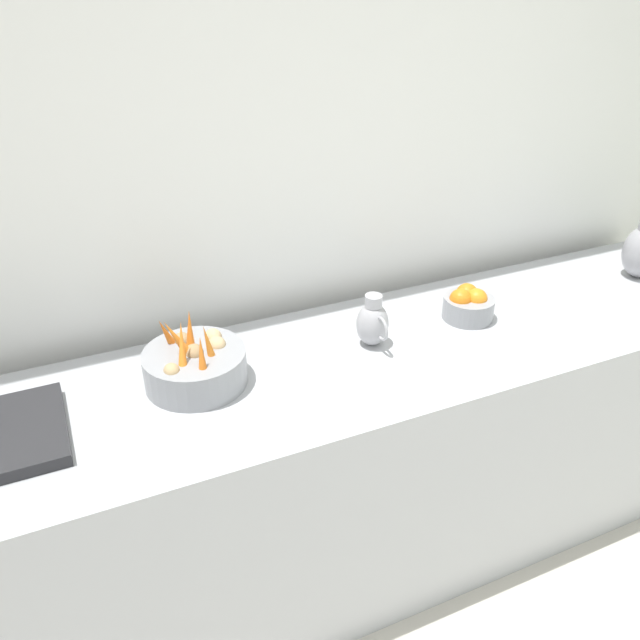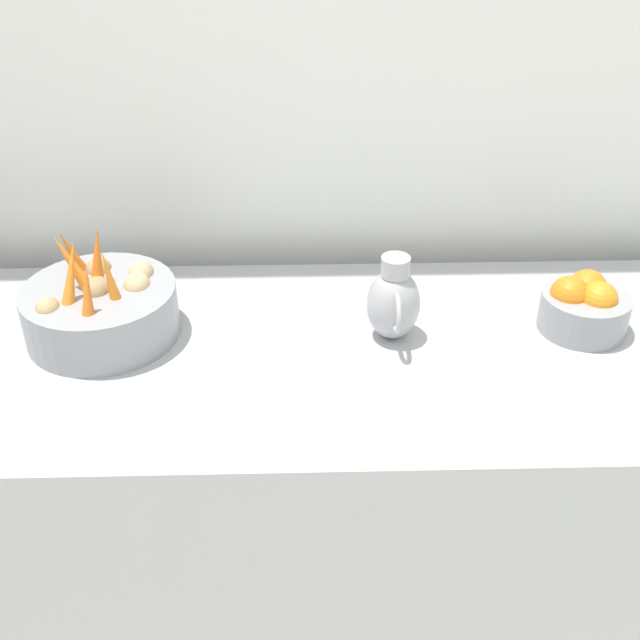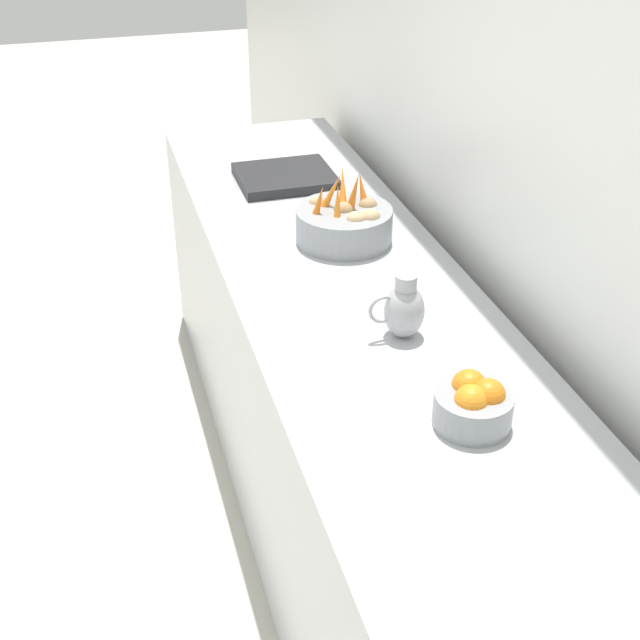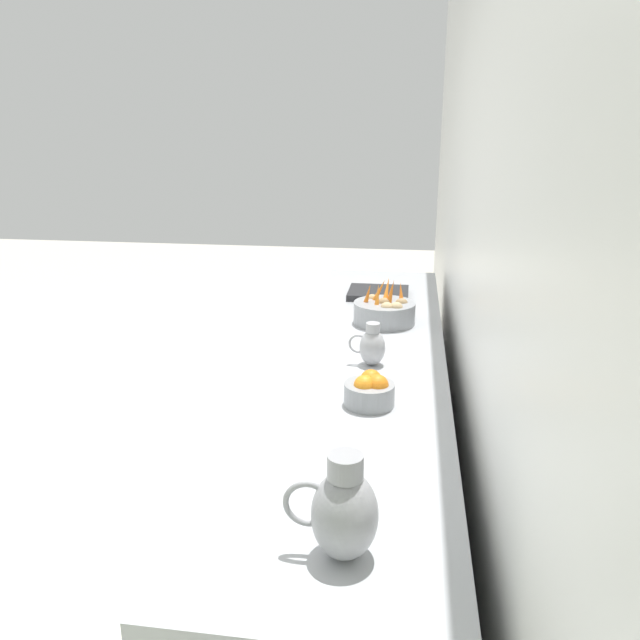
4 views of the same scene
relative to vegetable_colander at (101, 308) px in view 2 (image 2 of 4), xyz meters
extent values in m
cube|color=#ADAFB5|center=(0.07, 0.43, -0.51)|extent=(0.69, 3.23, 0.90)
cylinder|color=gray|center=(0.00, 0.00, -0.01)|extent=(0.30, 0.30, 0.11)
torus|color=gray|center=(0.00, 0.00, -0.05)|extent=(0.18, 0.18, 0.01)
cone|color=orange|center=(-0.03, 0.00, 0.09)|extent=(0.07, 0.06, 0.15)
cone|color=orange|center=(0.03, -0.04, 0.09)|extent=(0.09, 0.06, 0.14)
cone|color=orange|center=(0.08, 0.00, 0.08)|extent=(0.06, 0.04, 0.12)
cone|color=orange|center=(-0.08, -0.06, 0.08)|extent=(0.04, 0.07, 0.11)
cone|color=orange|center=(0.04, 0.04, 0.08)|extent=(0.04, 0.05, 0.12)
cone|color=orange|center=(-0.01, -0.04, 0.09)|extent=(0.06, 0.10, 0.15)
ellipsoid|color=tan|center=(0.07, -0.08, 0.04)|extent=(0.05, 0.05, 0.04)
ellipsoid|color=#9E7F56|center=(0.00, 0.00, 0.04)|extent=(0.06, 0.05, 0.05)
ellipsoid|color=#9E7F56|center=(-0.08, -0.01, 0.04)|extent=(0.06, 0.05, 0.05)
ellipsoid|color=tan|center=(-0.01, 0.07, 0.04)|extent=(0.06, 0.05, 0.05)
ellipsoid|color=tan|center=(-0.06, 0.08, 0.04)|extent=(0.06, 0.05, 0.05)
cylinder|color=gray|center=(0.01, 0.96, -0.02)|extent=(0.18, 0.18, 0.08)
sphere|color=orange|center=(-0.02, 0.97, 0.02)|extent=(0.08, 0.08, 0.08)
sphere|color=orange|center=(0.00, 0.93, 0.02)|extent=(0.08, 0.08, 0.08)
sphere|color=orange|center=(0.02, 0.98, 0.02)|extent=(0.08, 0.08, 0.08)
ellipsoid|color=#A3A3A8|center=(0.02, 0.58, 0.01)|extent=(0.11, 0.11, 0.15)
cylinder|color=#A3A3A8|center=(0.02, 0.58, 0.10)|extent=(0.06, 0.06, 0.04)
torus|color=#A3A3A8|center=(0.08, 0.58, 0.03)|extent=(0.08, 0.01, 0.08)
camera|label=1|loc=(1.57, -0.30, 1.04)|focal=35.75mm
camera|label=2|loc=(1.35, 0.40, 0.83)|focal=44.65mm
camera|label=3|loc=(0.76, 2.34, 1.14)|focal=48.61mm
camera|label=4|loc=(-0.12, 2.96, 0.86)|focal=35.13mm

